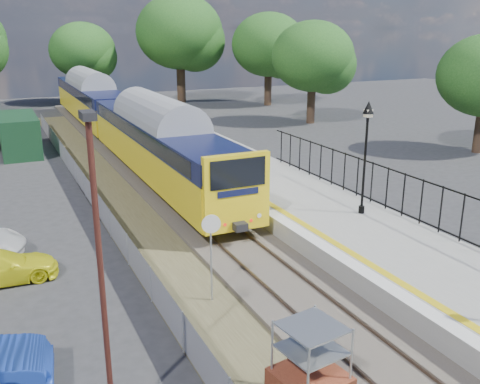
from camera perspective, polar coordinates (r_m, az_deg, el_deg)
ground at (r=15.71m, az=10.39°, el=-14.66°), size 120.00×120.00×0.00m
track_bed at (r=23.22m, az=-4.41°, el=-3.39°), size 5.90×80.00×0.29m
platform at (r=23.67m, az=7.67°, el=-2.17°), size 5.00×70.00×0.90m
platform_edge at (r=22.52m, az=3.29°, el=-1.83°), size 0.90×70.00×0.01m
victorian_lamp_north at (r=21.74m, az=13.38°, el=6.30°), size 0.44×0.44×4.60m
palisade_fence at (r=20.52m, az=22.13°, el=-2.27°), size 0.12×26.00×2.00m
wire_fence at (r=24.27m, az=-14.68°, el=-1.73°), size 0.06×52.00×1.20m
tree_line at (r=53.59m, az=-15.41°, el=14.79°), size 56.80×43.80×11.88m
train at (r=39.15m, az=-13.04°, el=8.05°), size 2.82×40.83×3.51m
brick_plinth at (r=12.23m, az=7.51°, el=-18.60°), size 1.60×1.60×2.27m
speed_sign at (r=16.20m, az=-3.09°, el=-5.47°), size 0.58×0.15×2.90m
carpark_lamp at (r=10.78m, az=-14.73°, el=-7.09°), size 0.25×0.50×6.78m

